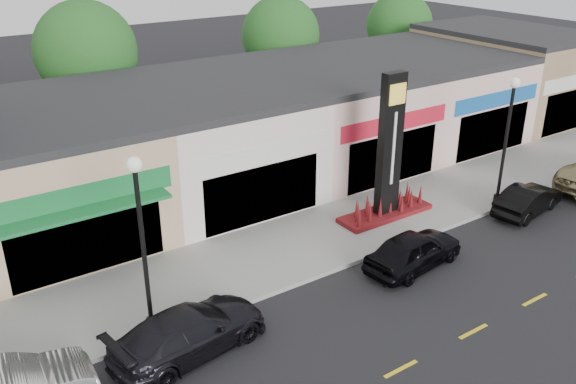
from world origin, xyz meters
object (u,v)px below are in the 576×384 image
car_black_sedan (414,250)px  car_black_conv (528,200)px  pylon_sign (388,168)px  car_dark_sedan (189,331)px  lamp_east_near (508,128)px  lamp_west_near (141,229)px

car_black_sedan → car_black_conv: car_black_sedan is taller
pylon_sign → car_black_conv: pylon_sign is taller
car_black_conv → car_dark_sedan: bearing=81.9°
pylon_sign → car_dark_sedan: size_ratio=1.26×
car_black_sedan → car_black_conv: size_ratio=1.08×
lamp_east_near → car_black_sedan: 7.57m
car_black_sedan → car_black_conv: 7.15m
lamp_east_near → car_black_sedan: lamp_east_near is taller
lamp_west_near → car_black_sedan: 9.74m
lamp_east_near → car_dark_sedan: (-15.46, -1.53, -2.78)m
lamp_west_near → car_black_conv: size_ratio=1.46×
car_dark_sedan → car_black_sedan: car_dark_sedan is taller
pylon_sign → lamp_west_near: bearing=-171.2°
lamp_west_near → car_dark_sedan: bearing=-70.5°
lamp_west_near → lamp_east_near: bearing=0.0°
lamp_east_near → car_dark_sedan: bearing=-174.4°
lamp_east_near → car_black_sedan: bearing=-165.7°
pylon_sign → car_black_sedan: bearing=-118.0°
car_dark_sedan → car_black_conv: size_ratio=1.27×
lamp_west_near → car_dark_sedan: lamp_west_near is taller
pylon_sign → car_black_conv: (5.31, -2.97, -1.66)m
lamp_west_near → car_black_conv: (16.31, -1.27, -2.86)m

